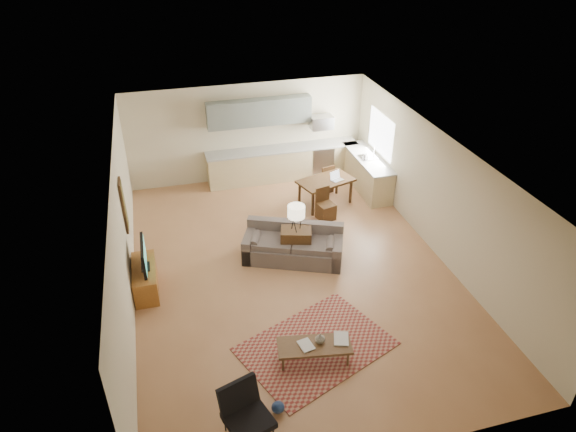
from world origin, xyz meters
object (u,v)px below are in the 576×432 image
object	(u,v)px
armchair	(248,416)
dining_table	(325,192)
coffee_table	(314,353)
tv_credenza	(145,279)
console_table	(296,245)
sofa	(293,244)

from	to	relation	value
armchair	dining_table	bearing A→B (deg)	43.88
coffee_table	tv_credenza	bearing A→B (deg)	144.36
tv_credenza	dining_table	xyz separation A→B (m)	(4.58, 2.35, 0.07)
armchair	tv_credenza	size ratio (longest dim) A/B	0.69
console_table	armchair	bearing A→B (deg)	-98.60
tv_credenza	dining_table	size ratio (longest dim) A/B	0.86
sofa	coffee_table	size ratio (longest dim) A/B	1.77
coffee_table	console_table	world-z (taller)	console_table
armchair	tv_credenza	world-z (taller)	armchair
coffee_table	tv_credenza	world-z (taller)	tv_credenza
coffee_table	armchair	distance (m)	1.77
armchair	console_table	bearing A→B (deg)	46.94
sofa	dining_table	distance (m)	2.55
sofa	tv_credenza	bearing A→B (deg)	-152.63
sofa	dining_table	xyz separation A→B (m)	(1.44, 2.10, -0.04)
tv_credenza	sofa	bearing A→B (deg)	4.45
console_table	coffee_table	bearing A→B (deg)	-83.74
armchair	tv_credenza	xyz separation A→B (m)	(-1.34, 3.80, -0.14)
dining_table	sofa	bearing A→B (deg)	-141.94
armchair	console_table	xyz separation A→B (m)	(1.85, 4.03, -0.03)
coffee_table	tv_credenza	size ratio (longest dim) A/B	1.05
sofa	coffee_table	bearing A→B (deg)	-75.78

